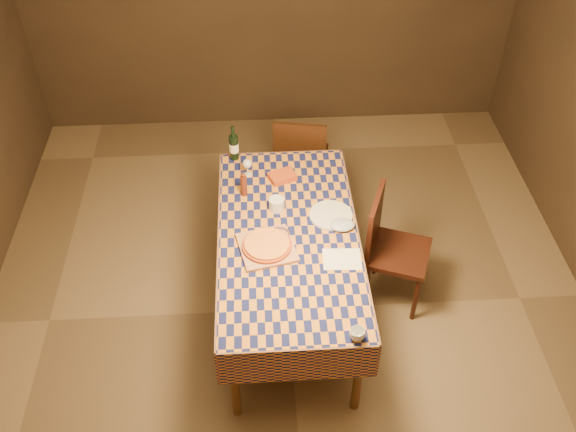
{
  "coord_description": "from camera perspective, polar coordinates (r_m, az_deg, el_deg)",
  "views": [
    {
      "loc": [
        -0.18,
        -3.03,
        3.76
      ],
      "look_at": [
        0.0,
        0.05,
        0.9
      ],
      "focal_mm": 40.0,
      "sensor_mm": 36.0,
      "label": 1
    }
  ],
  "objects": [
    {
      "name": "wine_glass",
      "position": [
        4.68,
        -3.65,
        4.61
      ],
      "size": [
        0.07,
        0.07,
        0.14
      ],
      "color": "silver",
      "rests_on": "dining_table"
    },
    {
      "name": "wine_bottle",
      "position": [
        4.85,
        -4.84,
        6.16
      ],
      "size": [
        0.08,
        0.08,
        0.28
      ],
      "color": "black",
      "rests_on": "dining_table"
    },
    {
      "name": "flour_patch",
      "position": [
        4.12,
        4.82,
        -3.84
      ],
      "size": [
        0.25,
        0.2,
        0.0
      ],
      "primitive_type": "cube",
      "rotation": [
        0.0,
        0.0,
        -0.05
      ],
      "color": "white",
      "rests_on": "dining_table"
    },
    {
      "name": "chair_far",
      "position": [
        5.3,
        1.14,
        5.24
      ],
      "size": [
        0.49,
        0.5,
        0.93
      ],
      "color": "black",
      "rests_on": "ground"
    },
    {
      "name": "pizza",
      "position": [
        4.15,
        -1.89,
        -2.57
      ],
      "size": [
        0.36,
        0.36,
        0.03
      ],
      "color": "#993B19",
      "rests_on": "cutting_board"
    },
    {
      "name": "room",
      "position": [
        3.87,
        0.04,
        4.39
      ],
      "size": [
        5.0,
        5.1,
        2.7
      ],
      "color": "brown",
      "rests_on": "ground"
    },
    {
      "name": "takeout_container",
      "position": [
        4.68,
        -0.52,
        3.53
      ],
      "size": [
        0.22,
        0.19,
        0.05
      ],
      "primitive_type": "cube",
      "rotation": [
        0.0,
        0.0,
        0.38
      ],
      "color": "#B44217",
      "rests_on": "dining_table"
    },
    {
      "name": "dining_table",
      "position": [
        4.31,
        0.04,
        -2.46
      ],
      "size": [
        0.94,
        1.84,
        0.77
      ],
      "color": "brown",
      "rests_on": "ground"
    },
    {
      "name": "flour_bag",
      "position": [
        4.31,
        4.83,
        -0.79
      ],
      "size": [
        0.19,
        0.15,
        0.05
      ],
      "primitive_type": "ellipsoid",
      "rotation": [
        0.0,
        0.0,
        0.16
      ],
      "color": "#9FAECB",
      "rests_on": "dining_table"
    },
    {
      "name": "cutting_board",
      "position": [
        4.16,
        -1.88,
        -2.83
      ],
      "size": [
        0.41,
        0.41,
        0.02
      ],
      "primitive_type": "cube",
      "rotation": [
        0.0,
        0.0,
        0.22
      ],
      "color": "#B37654",
      "rests_on": "dining_table"
    },
    {
      "name": "deli_tub",
      "position": [
        4.42,
        -1.01,
        1.06
      ],
      "size": [
        0.11,
        0.11,
        0.09
      ],
      "primitive_type": "cylinder",
      "rotation": [
        0.0,
        0.0,
        0.04
      ],
      "color": "silver",
      "rests_on": "dining_table"
    },
    {
      "name": "tumbler",
      "position": [
        3.7,
        6.17,
        -10.42
      ],
      "size": [
        0.12,
        0.12,
        0.07
      ],
      "primitive_type": "imported",
      "rotation": [
        0.0,
        0.0,
        -0.42
      ],
      "color": "white",
      "rests_on": "dining_table"
    },
    {
      "name": "white_plate",
      "position": [
        4.4,
        3.83,
        0.07
      ],
      "size": [
        0.36,
        0.36,
        0.02
      ],
      "primitive_type": "cylinder",
      "rotation": [
        0.0,
        0.0,
        0.27
      ],
      "color": "silver",
      "rests_on": "dining_table"
    },
    {
      "name": "bowl",
      "position": [
        4.22,
        -0.79,
        -1.8
      ],
      "size": [
        0.17,
        0.17,
        0.04
      ],
      "primitive_type": "imported",
      "rotation": [
        0.0,
        0.0,
        0.22
      ],
      "color": "#684C58",
      "rests_on": "dining_table"
    },
    {
      "name": "chair_right",
      "position": [
        4.61,
        8.91,
        -2.44
      ],
      "size": [
        0.55,
        0.54,
        0.93
      ],
      "color": "black",
      "rests_on": "ground"
    },
    {
      "name": "pepper_mill",
      "position": [
        4.52,
        -3.95,
        2.8
      ],
      "size": [
        0.06,
        0.06,
        0.19
      ],
      "color": "#522013",
      "rests_on": "dining_table"
    }
  ]
}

